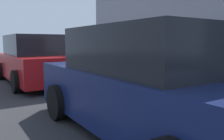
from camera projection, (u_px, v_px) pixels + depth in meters
ground_plane at (105, 85)px, 7.78m from camera, size 40.00×40.00×0.00m
sidewalk_curb at (160, 77)px, 9.18m from camera, size 18.00×5.00×0.14m
suitcase_teal_1 at (220, 82)px, 5.24m from camera, size 0.43×0.22×1.01m
suitcase_black_2 at (199, 80)px, 5.58m from camera, size 0.41×0.20×0.82m
suitcase_red_3 at (184, 78)px, 6.02m from camera, size 0.46×0.21×1.03m
suitcase_navy_4 at (169, 76)px, 6.46m from camera, size 0.43×0.22×1.01m
suitcase_silver_5 at (154, 76)px, 6.85m from camera, size 0.49×0.24×0.83m
suitcase_maroon_6 at (143, 74)px, 7.28m from camera, size 0.42×0.26×0.66m
suitcase_olive_7 at (132, 72)px, 7.62m from camera, size 0.41×0.26×0.91m
suitcase_teal_8 at (124, 72)px, 8.03m from camera, size 0.41×0.23×0.78m
suitcase_black_9 at (115, 68)px, 8.36m from camera, size 0.35×0.24×0.73m
suitcase_red_10 at (108, 67)px, 8.73m from camera, size 0.47×0.23×0.78m
fire_hydrant at (98, 64)px, 9.42m from camera, size 0.39×0.21×0.75m
bollard_post at (89, 63)px, 9.72m from camera, size 0.15×0.15×0.84m
parked_car_navy_0 at (148, 85)px, 3.57m from camera, size 4.60×2.19×1.63m
parked_car_red_1 at (36, 61)px, 8.17m from camera, size 4.59×2.18×1.64m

